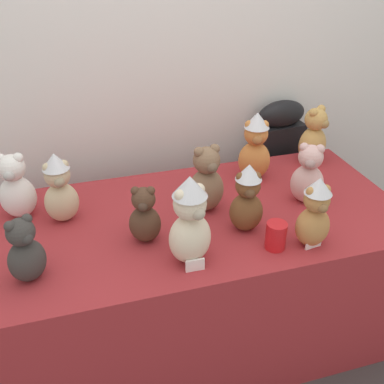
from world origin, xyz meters
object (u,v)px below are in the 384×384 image
(display_table, at_px, (192,278))
(teddy_bear_caramel, at_px, (315,213))
(teddy_bear_snow, at_px, (16,188))
(teddy_bear_charcoal, at_px, (25,252))
(party_cup_red, at_px, (276,236))
(instrument_case, at_px, (275,178))
(teddy_bear_chestnut, at_px, (247,199))
(teddy_bear_mocha, at_px, (206,181))
(teddy_bear_cream, at_px, (190,221))
(teddy_bear_sand, at_px, (60,189))
(teddy_bear_cocoa, at_px, (145,216))
(teddy_bear_blush, at_px, (308,175))
(teddy_bear_ginger, at_px, (255,147))
(teddy_bear_honey, at_px, (314,137))

(display_table, distance_m, teddy_bear_caramel, 0.70)
(teddy_bear_snow, distance_m, teddy_bear_caramel, 1.21)
(teddy_bear_charcoal, bearing_deg, party_cup_red, -33.71)
(teddy_bear_charcoal, bearing_deg, instrument_case, 1.65)
(teddy_bear_chestnut, bearing_deg, teddy_bear_mocha, 132.18)
(teddy_bear_cream, relative_size, teddy_bear_sand, 1.15)
(teddy_bear_cream, distance_m, teddy_bear_charcoal, 0.57)
(teddy_bear_caramel, bearing_deg, party_cup_red, 172.05)
(instrument_case, xyz_separation_m, teddy_bear_cocoa, (-0.90, -0.67, 0.33))
(teddy_bear_chestnut, relative_size, teddy_bear_cocoa, 1.22)
(teddy_bear_caramel, bearing_deg, teddy_bear_sand, 153.92)
(teddy_bear_blush, bearing_deg, teddy_bear_ginger, 149.22)
(teddy_bear_sand, bearing_deg, teddy_bear_blush, -16.25)
(teddy_bear_blush, xyz_separation_m, teddy_bear_honey, (0.22, 0.35, 0.01))
(teddy_bear_charcoal, bearing_deg, teddy_bear_ginger, -4.74)
(teddy_bear_cream, distance_m, teddy_bear_caramel, 0.48)
(teddy_bear_snow, distance_m, teddy_bear_sand, 0.19)
(teddy_bear_charcoal, distance_m, teddy_bear_cocoa, 0.44)
(teddy_bear_cocoa, bearing_deg, teddy_bear_blush, 21.74)
(teddy_bear_chestnut, distance_m, teddy_bear_charcoal, 0.84)
(teddy_bear_chestnut, relative_size, teddy_bear_charcoal, 1.16)
(teddy_bear_chestnut, height_order, teddy_bear_caramel, teddy_bear_chestnut)
(display_table, bearing_deg, teddy_bear_cream, -107.72)
(display_table, height_order, teddy_bear_mocha, teddy_bear_mocha)
(teddy_bear_cream, relative_size, teddy_bear_snow, 1.21)
(teddy_bear_cream, bearing_deg, instrument_case, 29.39)
(teddy_bear_cocoa, height_order, teddy_bear_caramel, teddy_bear_caramel)
(teddy_bear_snow, distance_m, party_cup_red, 1.08)
(display_table, height_order, teddy_bear_charcoal, teddy_bear_charcoal)
(teddy_bear_mocha, relative_size, teddy_bear_honey, 1.01)
(instrument_case, bearing_deg, teddy_bear_ginger, -137.50)
(teddy_bear_blush, relative_size, teddy_bear_honey, 0.93)
(instrument_case, xyz_separation_m, party_cup_red, (-0.43, -0.86, 0.27))
(teddy_bear_cocoa, distance_m, teddy_bear_ginger, 0.71)
(instrument_case, distance_m, teddy_bear_chestnut, 0.94)
(teddy_bear_honey, bearing_deg, teddy_bear_snow, 156.26)
(teddy_bear_blush, distance_m, teddy_bear_honey, 0.41)
(teddy_bear_chestnut, xyz_separation_m, teddy_bear_honey, (0.56, 0.47, -0.00))
(teddy_bear_cream, distance_m, teddy_bear_blush, 0.66)
(teddy_bear_cream, xyz_separation_m, teddy_bear_honey, (0.83, 0.60, -0.03))
(teddy_bear_snow, xyz_separation_m, teddy_bear_sand, (0.17, -0.08, 0.01))
(teddy_bear_mocha, bearing_deg, teddy_bear_snow, 159.36)
(teddy_bear_chestnut, relative_size, teddy_bear_caramel, 1.01)
(teddy_bear_snow, relative_size, teddy_bear_cocoa, 1.21)
(instrument_case, height_order, teddy_bear_cream, teddy_bear_cream)
(teddy_bear_caramel, bearing_deg, teddy_bear_cream, 175.13)
(teddy_bear_snow, height_order, teddy_bear_caramel, same)
(teddy_bear_snow, height_order, teddy_bear_blush, teddy_bear_snow)
(party_cup_red, bearing_deg, teddy_bear_cocoa, 158.41)
(teddy_bear_snow, height_order, teddy_bear_honey, teddy_bear_honey)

